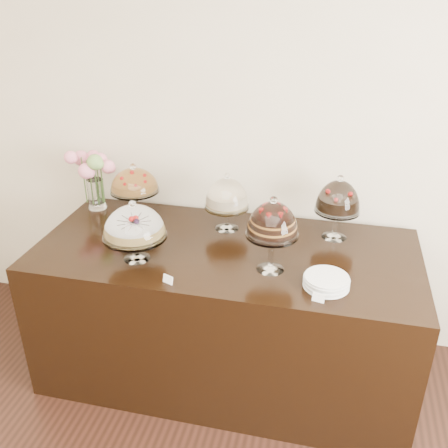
% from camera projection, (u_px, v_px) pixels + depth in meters
% --- Properties ---
extents(wall_back, '(5.00, 0.04, 3.00)m').
position_uv_depth(wall_back, '(295.00, 124.00, 3.03)').
color(wall_back, beige).
rests_on(wall_back, ground).
extents(display_counter, '(2.20, 1.00, 0.90)m').
position_uv_depth(display_counter, '(226.00, 311.00, 3.08)').
color(display_counter, black).
rests_on(display_counter, ground).
extents(cake_stand_sugar_sponge, '(0.35, 0.35, 0.35)m').
position_uv_depth(cake_stand_sugar_sponge, '(134.00, 224.00, 2.68)').
color(cake_stand_sugar_sponge, white).
rests_on(cake_stand_sugar_sponge, display_counter).
extents(cake_stand_choco_layer, '(0.28, 0.28, 0.43)m').
position_uv_depth(cake_stand_choco_layer, '(273.00, 222.00, 2.55)').
color(cake_stand_choco_layer, white).
rests_on(cake_stand_choco_layer, display_counter).
extents(cake_stand_cheesecake, '(0.27, 0.27, 0.37)m').
position_uv_depth(cake_stand_cheesecake, '(227.00, 196.00, 3.01)').
color(cake_stand_cheesecake, white).
rests_on(cake_stand_cheesecake, display_counter).
extents(cake_stand_dark_choco, '(0.27, 0.27, 0.40)m').
position_uv_depth(cake_stand_dark_choco, '(338.00, 199.00, 2.90)').
color(cake_stand_dark_choco, white).
rests_on(cake_stand_dark_choco, display_counter).
extents(cake_stand_fruit_tart, '(0.31, 0.31, 0.37)m').
position_uv_depth(cake_stand_fruit_tart, '(134.00, 183.00, 3.15)').
color(cake_stand_fruit_tart, white).
rests_on(cake_stand_fruit_tart, display_counter).
extents(flower_vase, '(0.33, 0.26, 0.40)m').
position_uv_depth(flower_vase, '(92.00, 171.00, 3.27)').
color(flower_vase, white).
rests_on(flower_vase, display_counter).
extents(plate_stack, '(0.23, 0.23, 0.06)m').
position_uv_depth(plate_stack, '(326.00, 282.00, 2.51)').
color(plate_stack, white).
rests_on(plate_stack, display_counter).
extents(price_card_left, '(0.06, 0.04, 0.04)m').
position_uv_depth(price_card_left, '(168.00, 279.00, 2.55)').
color(price_card_left, white).
rests_on(price_card_left, display_counter).
extents(price_card_right, '(0.06, 0.03, 0.04)m').
position_uv_depth(price_card_right, '(318.00, 298.00, 2.40)').
color(price_card_right, white).
rests_on(price_card_right, display_counter).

